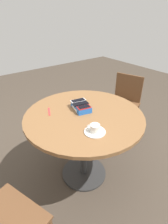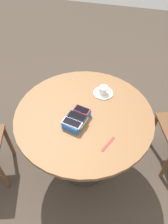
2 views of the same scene
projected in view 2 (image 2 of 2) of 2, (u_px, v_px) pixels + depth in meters
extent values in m
plane|color=#42382D|center=(84.00, 164.00, 2.20)|extent=(8.00, 8.00, 0.00)
cylinder|color=#2D2D2D|center=(84.00, 163.00, 2.19)|extent=(0.47, 0.47, 0.02)
cylinder|color=#2D2D2D|center=(84.00, 143.00, 1.93)|extent=(0.07, 0.07, 0.71)
cylinder|color=brown|center=(84.00, 115.00, 1.66)|extent=(1.05, 1.05, 0.03)
cube|color=blue|center=(77.00, 119.00, 1.57)|extent=(0.24, 0.18, 0.05)
cube|color=white|center=(84.00, 123.00, 1.56)|extent=(0.11, 0.03, 0.02)
cube|color=silver|center=(72.00, 123.00, 1.51)|extent=(0.09, 0.15, 0.01)
cube|color=black|center=(72.00, 122.00, 1.51)|extent=(0.08, 0.13, 0.00)
cube|color=black|center=(77.00, 116.00, 1.55)|extent=(0.09, 0.15, 0.01)
cube|color=black|center=(77.00, 116.00, 1.55)|extent=(0.08, 0.13, 0.00)
cube|color=red|center=(82.00, 110.00, 1.59)|extent=(0.09, 0.13, 0.01)
cube|color=black|center=(82.00, 109.00, 1.59)|extent=(0.08, 0.12, 0.00)
cylinder|color=silver|center=(103.00, 93.00, 1.79)|extent=(0.16, 0.16, 0.01)
cylinder|color=silver|center=(104.00, 90.00, 1.77)|extent=(0.07, 0.07, 0.06)
cylinder|color=tan|center=(104.00, 88.00, 1.75)|extent=(0.06, 0.06, 0.00)
torus|color=silver|center=(106.00, 93.00, 1.75)|extent=(0.04, 0.04, 0.05)
cube|color=red|center=(108.00, 144.00, 1.46)|extent=(0.14, 0.07, 0.00)
cylinder|color=brown|center=(2.00, 175.00, 1.89)|extent=(0.04, 0.04, 0.44)
cylinder|color=brown|center=(9.00, 141.00, 2.12)|extent=(0.04, 0.04, 0.44)
cylinder|color=brown|center=(153.00, 130.00, 2.23)|extent=(0.04, 0.04, 0.43)
cylinder|color=brown|center=(166.00, 165.00, 1.96)|extent=(0.04, 0.04, 0.43)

